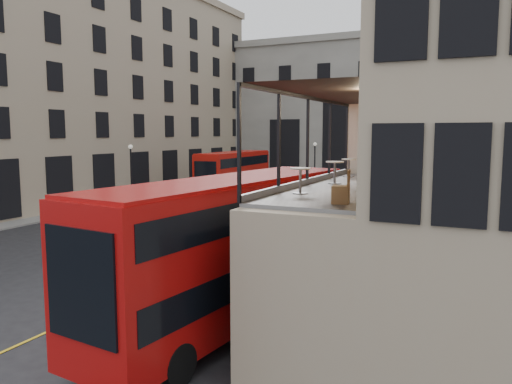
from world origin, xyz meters
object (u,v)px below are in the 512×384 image
at_px(pedestrian_a, 177,189).
at_px(cafe_table_far, 349,165).
at_px(car_b, 336,195).
at_px(traffic_light_far, 211,171).
at_px(pedestrian_c, 367,181).
at_px(bus_far, 234,172).
at_px(car_c, 186,191).
at_px(street_lamp_b, 315,171).
at_px(bicycle, 236,216).
at_px(traffic_light_near, 278,197).
at_px(street_lamp_a, 131,179).
at_px(cyclist, 302,217).
at_px(pedestrian_d, 451,186).
at_px(cafe_chair_a, 341,193).
at_px(pedestrian_e, 150,197).
at_px(car_a, 173,207).
at_px(cafe_table_mid, 335,169).
at_px(cafe_chair_c, 378,178).
at_px(cafe_chair_d, 404,171).
at_px(pedestrian_b, 264,186).
at_px(bus_near, 232,242).
at_px(cafe_table_near, 300,177).

xyz_separation_m(pedestrian_a, cafe_table_far, (22.93, -22.02, 4.26)).
bearing_deg(cafe_table_far, car_b, 106.83).
bearing_deg(traffic_light_far, pedestrian_c, 42.28).
height_order(bus_far, pedestrian_c, bus_far).
bearing_deg(cafe_table_far, pedestrian_a, 136.16).
height_order(car_c, pedestrian_a, car_c).
height_order(street_lamp_b, bicycle, street_lamp_b).
height_order(traffic_light_near, bus_far, bus_far).
bearing_deg(pedestrian_a, car_b, 4.36).
xyz_separation_m(street_lamp_a, cyclist, (16.64, -3.53, -1.49)).
height_order(pedestrian_d, cafe_chair_a, cafe_chair_a).
height_order(car_c, cafe_chair_a, cafe_chair_a).
xyz_separation_m(bus_far, pedestrian_e, (-3.68, -8.31, -1.62)).
height_order(car_a, cafe_table_mid, cafe_table_mid).
distance_m(cyclist, cafe_chair_c, 16.40).
bearing_deg(traffic_light_near, cafe_chair_c, -54.35).
relative_size(street_lamp_b, pedestrian_c, 2.87).
relative_size(traffic_light_near, street_lamp_a, 0.71).
bearing_deg(car_b, traffic_light_near, -109.54).
xyz_separation_m(bus_far, cafe_chair_d, (19.15, -22.55, 2.31)).
distance_m(car_b, pedestrian_b, 8.38).
distance_m(traffic_light_far, car_c, 4.23).
height_order(car_a, car_c, car_c).
bearing_deg(cafe_table_far, bus_near, -118.18).
bearing_deg(cafe_chair_a, cafe_table_near, 137.46).
bearing_deg(traffic_light_far, bus_near, -58.67).
relative_size(pedestrian_b, cafe_table_near, 2.48).
bearing_deg(car_a, cafe_chair_c, -33.42).
distance_m(street_lamp_b, car_a, 19.00).
relative_size(bicycle, pedestrian_c, 0.93).
height_order(cyclist, pedestrian_b, pedestrian_b).
xyz_separation_m(bus_far, car_c, (-3.91, -2.41, -1.72)).
bearing_deg(street_lamp_a, cafe_chair_a, -42.20).
height_order(bus_near, cafe_chair_c, cafe_chair_c).
xyz_separation_m(street_lamp_b, cafe_chair_d, (13.55, -30.02, 2.46)).
bearing_deg(bicycle, car_a, 104.75).
relative_size(bus_far, cafe_table_mid, 15.01).
relative_size(street_lamp_a, cafe_table_far, 7.60).
bearing_deg(cafe_chair_c, cafe_table_mid, 178.27).
relative_size(street_lamp_b, cafe_table_far, 7.60).
relative_size(car_c, bicycle, 3.25).
relative_size(street_lamp_b, cyclist, 2.96).
xyz_separation_m(car_c, pedestrian_d, (22.56, 14.83, 0.08)).
bearing_deg(pedestrian_e, cafe_table_far, 47.18).
relative_size(bus_near, pedestrian_e, 6.71).
relative_size(street_lamp_b, pedestrian_a, 3.31).
xyz_separation_m(street_lamp_b, bus_near, (8.93, -35.46, 0.33)).
height_order(pedestrian_c, pedestrian_e, pedestrian_c).
distance_m(street_lamp_b, cafe_chair_d, 33.03).
distance_m(bicycle, pedestrian_a, 15.75).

